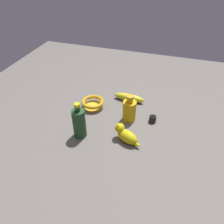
{
  "coord_description": "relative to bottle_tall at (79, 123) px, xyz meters",
  "views": [
    {
      "loc": [
        0.91,
        0.29,
        0.81
      ],
      "look_at": [
        0.0,
        0.0,
        0.06
      ],
      "focal_mm": 35.24,
      "sensor_mm": 36.0,
      "label": 1
    }
  ],
  "objects": [
    {
      "name": "bowl",
      "position": [
        -0.25,
        -0.03,
        -0.05
      ],
      "size": [
        0.14,
        0.14,
        0.05
      ],
      "color": "gold",
      "rests_on": "ground"
    },
    {
      "name": "ground",
      "position": [
        -0.16,
        0.12,
        -0.08
      ],
      "size": [
        2.0,
        2.0,
        0.0
      ],
      "primitive_type": "plane",
      "color": "#5B5651"
    },
    {
      "name": "bottle_tall",
      "position": [
        0.0,
        0.0,
        0.0
      ],
      "size": [
        0.07,
        0.07,
        0.2
      ],
      "color": "#1C3F1E",
      "rests_on": "ground"
    },
    {
      "name": "nail_polish_jar",
      "position": [
        -0.22,
        0.34,
        -0.07
      ],
      "size": [
        0.04,
        0.04,
        0.04
      ],
      "color": "black",
      "rests_on": "ground"
    },
    {
      "name": "cat_figurine",
      "position": [
        -0.03,
        0.24,
        -0.04
      ],
      "size": [
        0.1,
        0.15,
        0.1
      ],
      "color": "gold",
      "rests_on": "ground"
    },
    {
      "name": "banana",
      "position": [
        -0.38,
        0.17,
        -0.06
      ],
      "size": [
        0.06,
        0.2,
        0.05
      ],
      "primitive_type": "ellipsoid",
      "rotation": [
        0.0,
        0.0,
        1.51
      ],
      "color": "gold",
      "rests_on": "ground"
    },
    {
      "name": "bottle_short",
      "position": [
        -0.2,
        0.21,
        -0.02
      ],
      "size": [
        0.07,
        0.07,
        0.16
      ],
      "color": "#CC960E",
      "rests_on": "ground"
    }
  ]
}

